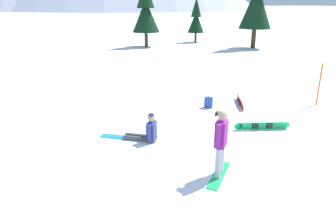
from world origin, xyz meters
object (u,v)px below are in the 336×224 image
(pine_tree_twin, at_px, (146,10))
(loose_snowboard_near_right, at_px, (262,126))
(trail_marker_pole, at_px, (319,84))
(loose_snowboard_far_spare, at_px, (240,101))
(snowboarder_midground, at_px, (146,131))
(backpack_blue, at_px, (209,102))
(pine_tree_young, at_px, (196,18))
(snowboarder_foreground, at_px, (221,142))

(pine_tree_twin, bearing_deg, loose_snowboard_near_right, -98.65)
(loose_snowboard_near_right, distance_m, trail_marker_pole, 4.23)
(loose_snowboard_far_spare, bearing_deg, snowboarder_midground, -158.11)
(trail_marker_pole, bearing_deg, snowboarder_midground, -174.97)
(snowboarder_midground, height_order, backpack_blue, snowboarder_midground)
(trail_marker_pole, bearing_deg, loose_snowboard_near_right, -160.63)
(loose_snowboard_near_right, xyz_separation_m, trail_marker_pole, (3.93, 1.38, 0.74))
(pine_tree_young, bearing_deg, backpack_blue, -115.88)
(snowboarder_foreground, height_order, pine_tree_young, pine_tree_young)
(loose_snowboard_near_right, relative_size, trail_marker_pole, 1.03)
(snowboarder_foreground, bearing_deg, snowboarder_midground, 110.02)
(trail_marker_pole, distance_m, pine_tree_young, 22.99)
(snowboarder_midground, xyz_separation_m, trail_marker_pole, (7.86, 0.69, 0.58))
(pine_tree_twin, bearing_deg, trail_marker_pole, -88.41)
(loose_snowboard_far_spare, distance_m, trail_marker_pole, 3.34)
(backpack_blue, bearing_deg, trail_marker_pole, -18.17)
(loose_snowboard_far_spare, relative_size, trail_marker_pole, 0.92)
(snowboarder_foreground, distance_m, snowboarder_midground, 2.98)
(snowboarder_midground, bearing_deg, pine_tree_twin, 71.16)
(loose_snowboard_far_spare, height_order, pine_tree_young, pine_tree_young)
(snowboarder_midground, bearing_deg, loose_snowboard_near_right, -9.93)
(trail_marker_pole, bearing_deg, pine_tree_young, 75.70)
(snowboarder_foreground, distance_m, pine_tree_young, 28.59)
(pine_tree_twin, bearing_deg, backpack_blue, -101.29)
(backpack_blue, xyz_separation_m, trail_marker_pole, (4.41, -1.45, 0.67))
(snowboarder_midground, bearing_deg, pine_tree_young, 59.44)
(snowboarder_foreground, bearing_deg, pine_tree_twin, 75.37)
(loose_snowboard_far_spare, bearing_deg, pine_tree_twin, 82.89)
(backpack_blue, bearing_deg, snowboarder_midground, -148.18)
(pine_tree_twin, bearing_deg, pine_tree_young, 13.97)
(loose_snowboard_near_right, bearing_deg, pine_tree_young, 67.88)
(snowboarder_foreground, xyz_separation_m, snowboarder_midground, (-1.00, 2.74, -0.61))
(pine_tree_young, bearing_deg, pine_tree_twin, -166.03)
(snowboarder_midground, height_order, loose_snowboard_far_spare, snowboarder_midground)
(snowboarder_midground, distance_m, backpack_blue, 4.06)
(snowboarder_midground, xyz_separation_m, loose_snowboard_near_right, (3.93, -0.69, -0.17))
(backpack_blue, distance_m, pine_tree_young, 23.20)
(trail_marker_pole, bearing_deg, pine_tree_twin, 91.59)
(loose_snowboard_near_right, distance_m, pine_tree_twin, 22.55)
(pine_tree_young, bearing_deg, loose_snowboard_far_spare, -112.46)
(loose_snowboard_near_right, relative_size, pine_tree_twin, 0.29)
(snowboarder_midground, bearing_deg, trail_marker_pole, 5.03)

